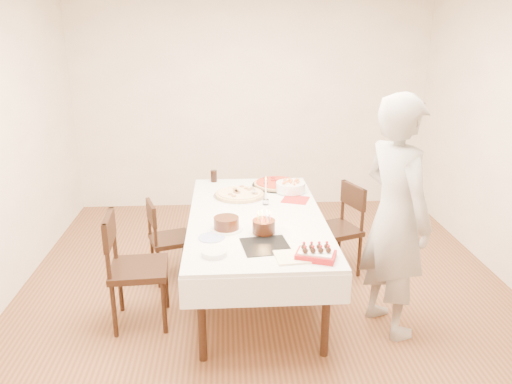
{
  "coord_description": "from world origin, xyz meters",
  "views": [
    {
      "loc": [
        -0.34,
        -3.88,
        2.29
      ],
      "look_at": [
        -0.09,
        0.12,
        0.96
      ],
      "focal_mm": 35.0,
      "sensor_mm": 36.0,
      "label": 1
    }
  ],
  "objects": [
    {
      "name": "pizza_pepperoni",
      "position": [
        0.17,
        0.92,
        0.77
      ],
      "size": [
        0.61,
        0.61,
        0.04
      ],
      "primitive_type": "cylinder",
      "rotation": [
        0.0,
        0.0,
        0.27
      ],
      "color": "red",
      "rests_on": "dining_table"
    },
    {
      "name": "floor",
      "position": [
        0.0,
        0.0,
        0.0
      ],
      "size": [
        5.0,
        5.0,
        0.0
      ],
      "primitive_type": "plane",
      "color": "brown",
      "rests_on": "ground"
    },
    {
      "name": "plate_stack",
      "position": [
        -0.44,
        -0.66,
        0.77
      ],
      "size": [
        0.22,
        0.22,
        0.04
      ],
      "primitive_type": "cylinder",
      "rotation": [
        0.0,
        0.0,
        0.24
      ],
      "color": "white",
      "rests_on": "dining_table"
    },
    {
      "name": "layer_cake",
      "position": [
        -0.35,
        -0.2,
        0.8
      ],
      "size": [
        0.28,
        0.28,
        0.1
      ],
      "primitive_type": "cylinder",
      "rotation": [
        0.0,
        0.0,
        -0.11
      ],
      "color": "#381A0E",
      "rests_on": "dining_table"
    },
    {
      "name": "china_plate",
      "position": [
        -0.46,
        -0.36,
        0.75
      ],
      "size": [
        0.25,
        0.25,
        0.01
      ],
      "primitive_type": "cylinder",
      "rotation": [
        0.0,
        0.0,
        -0.29
      ],
      "color": "white",
      "rests_on": "dining_table"
    },
    {
      "name": "birthday_cake",
      "position": [
        -0.06,
        -0.3,
        0.85
      ],
      "size": [
        0.24,
        0.24,
        0.17
      ],
      "primitive_type": "cylinder",
      "rotation": [
        0.0,
        0.0,
        0.43
      ],
      "color": "#3B1B10",
      "rests_on": "dining_table"
    },
    {
      "name": "red_placemat",
      "position": [
        0.3,
        0.48,
        0.75
      ],
      "size": [
        0.3,
        0.3,
        0.01
      ],
      "primitive_type": "cube",
      "rotation": [
        0.0,
        0.0,
        -0.34
      ],
      "color": "#B21E1E",
      "rests_on": "dining_table"
    },
    {
      "name": "chair_left_savory",
      "position": [
        -0.87,
        0.46,
        0.39
      ],
      "size": [
        0.51,
        0.51,
        0.79
      ],
      "primitive_type": null,
      "rotation": [
        0.0,
        0.0,
        3.46
      ],
      "color": "black",
      "rests_on": "floor"
    },
    {
      "name": "taper_candle",
      "position": [
        0.01,
        0.37,
        0.88
      ],
      "size": [
        0.06,
        0.06,
        0.27
      ],
      "primitive_type": "cylinder",
      "rotation": [
        0.0,
        0.0,
        0.06
      ],
      "color": "white",
      "rests_on": "dining_table"
    },
    {
      "name": "cola_glass",
      "position": [
        -0.47,
        1.1,
        0.81
      ],
      "size": [
        0.07,
        0.07,
        0.12
      ],
      "primitive_type": "cylinder",
      "rotation": [
        0.0,
        0.0,
        -0.05
      ],
      "color": "black",
      "rests_on": "dining_table"
    },
    {
      "name": "person",
      "position": [
        0.92,
        -0.47,
        0.93
      ],
      "size": [
        0.65,
        0.79,
        1.86
      ],
      "primitive_type": "imported",
      "rotation": [
        0.0,
        0.0,
        1.92
      ],
      "color": "#A6A19C",
      "rests_on": "floor"
    },
    {
      "name": "chair_left_dessert",
      "position": [
        -1.04,
        -0.29,
        0.47
      ],
      "size": [
        0.51,
        0.51,
        0.94
      ],
      "primitive_type": null,
      "rotation": [
        0.0,
        0.0,
        3.21
      ],
      "color": "black",
      "rests_on": "floor"
    },
    {
      "name": "pizza_white",
      "position": [
        -0.22,
        0.61,
        0.77
      ],
      "size": [
        0.63,
        0.63,
        0.04
      ],
      "primitive_type": "cylinder",
      "rotation": [
        0.0,
        0.0,
        0.32
      ],
      "color": "beige",
      "rests_on": "dining_table"
    },
    {
      "name": "chair_right_savory",
      "position": [
        0.68,
        0.47,
        0.44
      ],
      "size": [
        0.58,
        0.58,
        0.88
      ],
      "primitive_type": null,
      "rotation": [
        0.0,
        0.0,
        0.35
      ],
      "color": "black",
      "rests_on": "floor"
    },
    {
      "name": "wall_back",
      "position": [
        0.0,
        2.5,
        1.35
      ],
      "size": [
        4.5,
        0.04,
        2.7
      ],
      "primitive_type": "cube",
      "color": "white",
      "rests_on": "floor"
    },
    {
      "name": "wall_front",
      "position": [
        0.0,
        -2.5,
        1.35
      ],
      "size": [
        4.5,
        0.04,
        2.7
      ],
      "primitive_type": "cube",
      "color": "white",
      "rests_on": "floor"
    },
    {
      "name": "cake_board",
      "position": [
        -0.06,
        -0.53,
        0.75
      ],
      "size": [
        0.38,
        0.38,
        0.01
      ],
      "primitive_type": "cube",
      "rotation": [
        0.0,
        0.0,
        0.14
      ],
      "color": "black",
      "rests_on": "dining_table"
    },
    {
      "name": "pasta_bowl",
      "position": [
        0.28,
        0.71,
        0.8
      ],
      "size": [
        0.32,
        0.32,
        0.09
      ],
      "primitive_type": "cylinder",
      "rotation": [
        0.0,
        0.0,
        0.13
      ],
      "color": "white",
      "rests_on": "dining_table"
    },
    {
      "name": "box_lid",
      "position": [
        0.16,
        -0.73,
        0.75
      ],
      "size": [
        0.36,
        0.26,
        0.03
      ],
      "primitive_type": "cube",
      "rotation": [
        0.0,
        0.0,
        0.1
      ],
      "color": "beige",
      "rests_on": "dining_table"
    },
    {
      "name": "shaker_pair",
      "position": [
        -0.09,
        0.55,
        0.79
      ],
      "size": [
        0.08,
        0.08,
        0.09
      ],
      "primitive_type": null,
      "rotation": [
        0.0,
        0.0,
        0.0
      ],
      "color": "white",
      "rests_on": "dining_table"
    },
    {
      "name": "strawberry_box",
      "position": [
        0.27,
        -0.76,
        0.78
      ],
      "size": [
        0.31,
        0.26,
        0.07
      ],
      "primitive_type": null,
      "rotation": [
        0.0,
        0.0,
        -0.35
      ],
      "color": "#A31215",
      "rests_on": "dining_table"
    },
    {
      "name": "dining_table",
      "position": [
        -0.09,
        0.12,
        0.38
      ],
      "size": [
        1.76,
        2.39,
        0.75
      ],
      "primitive_type": "cube",
      "rotation": [
        0.0,
        0.0,
        -0.32
      ],
      "color": "silver",
      "rests_on": "floor"
    }
  ]
}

